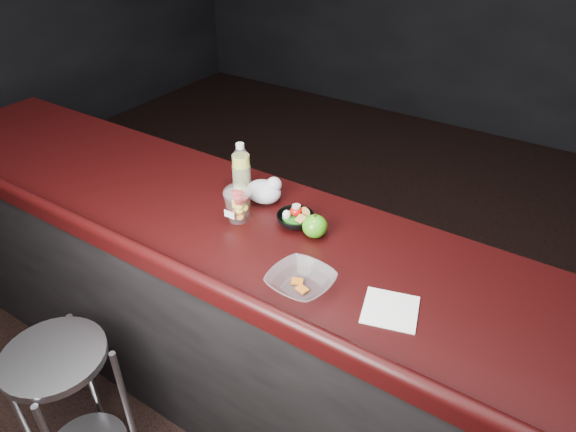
# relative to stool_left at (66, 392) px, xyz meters

# --- Properties ---
(room_shell) EXTENTS (8.00, 8.00, 8.00)m
(room_shell) POSITION_rel_stool_left_xyz_m (0.54, 0.37, 1.30)
(room_shell) COLOR black
(room_shell) RESTS_ON ground
(counter) EXTENTS (4.06, 0.71, 1.02)m
(counter) POSITION_rel_stool_left_xyz_m (0.54, 0.67, -0.02)
(counter) COLOR black
(counter) RESTS_ON ground
(stool_left) EXTENTS (0.40, 0.40, 0.73)m
(stool_left) POSITION_rel_stool_left_xyz_m (0.00, 0.00, 0.00)
(stool_left) COLOR #BABABF
(stool_left) RESTS_ON ground
(lemonade_bottle) EXTENTS (0.07, 0.07, 0.22)m
(lemonade_bottle) POSITION_rel_stool_left_xyz_m (0.19, 0.84, 0.58)
(lemonade_bottle) COLOR #D3DA38
(lemonade_bottle) RESTS_ON counter
(fruit_cup) EXTENTS (0.10, 0.10, 0.15)m
(fruit_cup) POSITION_rel_stool_left_xyz_m (0.30, 0.68, 0.56)
(fruit_cup) COLOR white
(fruit_cup) RESTS_ON counter
(green_apple) EXTENTS (0.09, 0.09, 0.09)m
(green_apple) POSITION_rel_stool_left_xyz_m (0.59, 0.74, 0.53)
(green_apple) COLOR #217B0E
(green_apple) RESTS_ON counter
(plastic_bag) EXTENTS (0.15, 0.12, 0.11)m
(plastic_bag) POSITION_rel_stool_left_xyz_m (0.31, 0.84, 0.53)
(plastic_bag) COLOR silver
(plastic_bag) RESTS_ON counter
(snack_bowl) EXTENTS (0.16, 0.16, 0.08)m
(snack_bowl) POSITION_rel_stool_left_xyz_m (0.50, 0.77, 0.51)
(snack_bowl) COLOR black
(snack_bowl) RESTS_ON counter
(takeout_bowl) EXTENTS (0.22, 0.22, 0.05)m
(takeout_bowl) POSITION_rel_stool_left_xyz_m (0.70, 0.48, 0.51)
(takeout_bowl) COLOR silver
(takeout_bowl) RESTS_ON counter
(paper_napkin) EXTENTS (0.20, 0.20, 0.00)m
(paper_napkin) POSITION_rel_stool_left_xyz_m (0.98, 0.54, 0.49)
(paper_napkin) COLOR white
(paper_napkin) RESTS_ON counter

